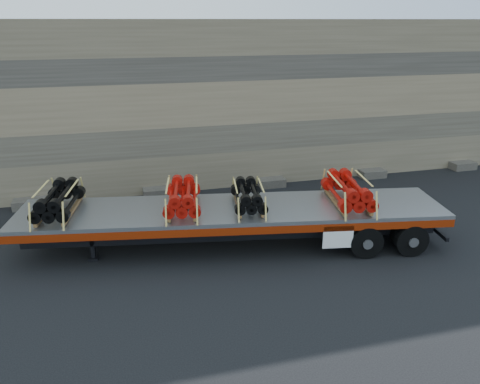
# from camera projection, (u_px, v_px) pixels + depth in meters

# --- Properties ---
(ground) EXTENTS (120.00, 120.00, 0.00)m
(ground) POSITION_uv_depth(u_px,v_px,m) (259.00, 235.00, 16.09)
(ground) COLOR black
(ground) RESTS_ON ground
(rock_wall) EXTENTS (44.00, 3.00, 7.00)m
(rock_wall) POSITION_uv_depth(u_px,v_px,m) (217.00, 103.00, 20.78)
(rock_wall) COLOR #7A6B54
(rock_wall) RESTS_ON ground
(trailer) EXTENTS (13.72, 4.84, 1.35)m
(trailer) POSITION_uv_depth(u_px,v_px,m) (233.00, 227.00, 15.13)
(trailer) COLOR #9B9DA2
(trailer) RESTS_ON ground
(bundle_front) EXTENTS (1.49, 2.40, 0.80)m
(bundle_front) POSITION_uv_depth(u_px,v_px,m) (58.00, 201.00, 14.31)
(bundle_front) COLOR black
(bundle_front) RESTS_ON trailer
(bundle_midfront) EXTENTS (1.45, 2.35, 0.78)m
(bundle_midfront) POSITION_uv_depth(u_px,v_px,m) (183.00, 197.00, 14.63)
(bundle_midfront) COLOR #B71109
(bundle_midfront) RESTS_ON trailer
(bundle_midrear) EXTENTS (1.31, 2.11, 0.70)m
(bundle_midrear) POSITION_uv_depth(u_px,v_px,m) (248.00, 197.00, 14.82)
(bundle_midrear) COLOR black
(bundle_midrear) RESTS_ON trailer
(bundle_rear) EXTENTS (1.55, 2.51, 0.83)m
(bundle_rear) POSITION_uv_depth(u_px,v_px,m) (348.00, 191.00, 15.06)
(bundle_rear) COLOR #B71109
(bundle_rear) RESTS_ON trailer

